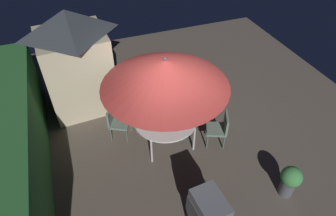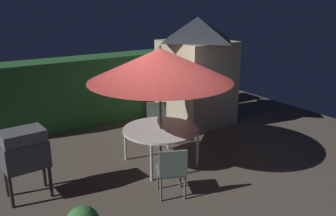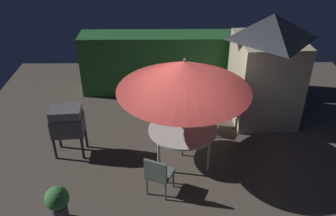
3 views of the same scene
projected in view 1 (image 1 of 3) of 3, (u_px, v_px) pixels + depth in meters
ground_plane at (176, 134)px, 7.53m from camera, size 11.00×11.00×0.00m
hedge_backdrop at (19, 148)px, 6.03m from camera, size 5.77×0.86×1.77m
garden_shed at (76, 61)px, 7.53m from camera, size 1.73×1.82×2.78m
patio_table at (165, 120)px, 6.92m from camera, size 1.51×1.51×0.75m
patio_umbrella at (165, 73)px, 6.05m from camera, size 2.78×2.78×2.40m
bbq_grill at (209, 211)px, 5.00m from camera, size 0.73×0.55×1.20m
chair_near_shed at (220, 127)px, 6.98m from camera, size 0.61×0.61×0.90m
chair_far_side at (116, 121)px, 7.16m from camera, size 0.62×0.63×0.90m
potted_plant_by_shed at (290, 180)px, 5.95m from camera, size 0.43×0.43×0.77m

